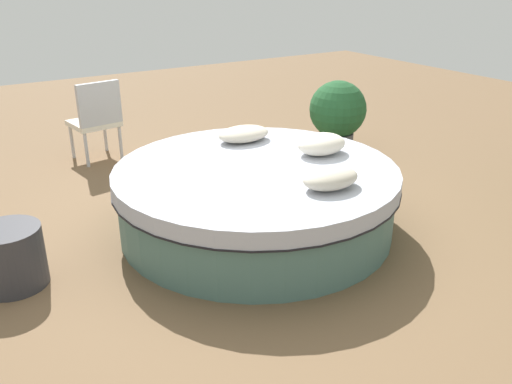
% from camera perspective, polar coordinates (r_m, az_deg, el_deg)
% --- Properties ---
extents(ground_plane, '(16.00, 16.00, 0.00)m').
position_cam_1_polar(ground_plane, '(4.93, 0.00, -3.82)').
color(ground_plane, brown).
extents(round_bed, '(2.50, 2.50, 0.59)m').
position_cam_1_polar(round_bed, '(4.80, 0.00, -0.57)').
color(round_bed, '#4C726B').
rests_on(round_bed, ground_plane).
extents(throw_pillow_0, '(0.49, 0.33, 0.16)m').
position_cam_1_polar(throw_pillow_0, '(4.26, 7.90, 1.47)').
color(throw_pillow_0, beige).
rests_on(throw_pillow_0, round_bed).
extents(throw_pillow_1, '(0.48, 0.36, 0.19)m').
position_cam_1_polar(throw_pillow_1, '(5.03, 6.96, 5.08)').
color(throw_pillow_1, silver).
rests_on(throw_pillow_1, round_bed).
extents(throw_pillow_2, '(0.54, 0.36, 0.15)m').
position_cam_1_polar(throw_pillow_2, '(5.38, -1.33, 6.19)').
color(throw_pillow_2, beige).
rests_on(throw_pillow_2, round_bed).
extents(patio_chair, '(0.59, 0.57, 0.98)m').
position_cam_1_polar(patio_chair, '(6.73, -16.55, 7.74)').
color(patio_chair, '#B7B7BC').
rests_on(patio_chair, ground_plane).
extents(planter, '(0.69, 0.69, 0.95)m').
position_cam_1_polar(planter, '(6.68, 8.63, 8.14)').
color(planter, '#4C4C51').
rests_on(planter, ground_plane).
extents(side_table, '(0.49, 0.49, 0.46)m').
position_cam_1_polar(side_table, '(4.38, -24.58, -6.30)').
color(side_table, '#333338').
rests_on(side_table, ground_plane).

